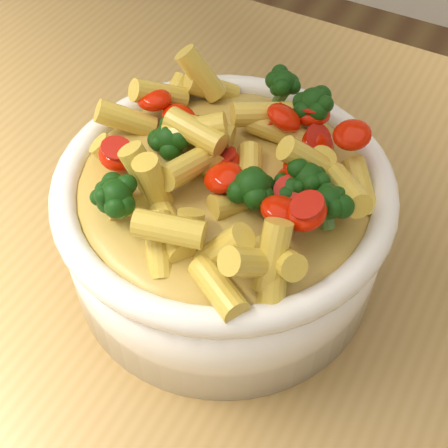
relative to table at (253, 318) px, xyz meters
The scene contains 3 objects.
table is the anchor object (origin of this frame).
serving_bowl 0.16m from the table, 139.32° to the right, with size 0.27×0.27×0.12m.
pasta_salad 0.24m from the table, 139.32° to the right, with size 0.22×0.22×0.05m.
Camera 1 is at (0.14, -0.32, 1.36)m, focal length 50.00 mm.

